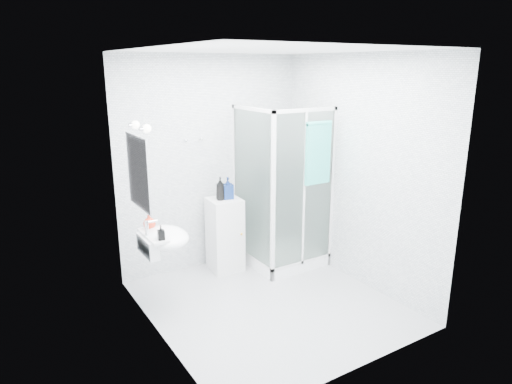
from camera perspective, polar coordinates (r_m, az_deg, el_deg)
room at (r=4.55m, az=1.80°, el=0.73°), size 2.40×2.60×2.60m
shower_enclosure at (r=5.77m, az=3.04°, el=-4.92°), size 0.90×0.95×2.00m
wall_basin at (r=4.66m, az=-11.59°, el=-5.73°), size 0.46×0.56×0.35m
mirror at (r=4.40m, az=-14.51°, el=2.41°), size 0.02×0.60×0.70m
vanity_lights at (r=4.34m, az=-14.26°, el=7.91°), size 0.10×0.40×0.08m
wall_hooks at (r=5.44m, az=-7.81°, el=6.50°), size 0.23×0.06×0.03m
storage_cabinet at (r=5.64m, az=-3.89°, el=-5.33°), size 0.40×0.42×0.91m
hand_towel at (r=5.32m, az=7.78°, el=5.04°), size 0.34×0.05×0.73m
shampoo_bottle_a at (r=5.42m, az=-4.49°, el=0.42°), size 0.13×0.13×0.28m
shampoo_bottle_b at (r=5.47m, az=-3.53°, el=0.50°), size 0.14×0.15×0.26m
soap_dispenser_orange at (r=4.74m, az=-13.20°, el=-3.58°), size 0.16×0.16×0.16m
soap_dispenser_black at (r=4.42m, az=-11.80°, el=-5.01°), size 0.07×0.07×0.14m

